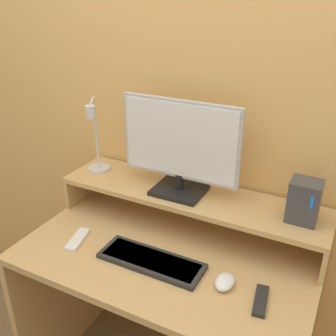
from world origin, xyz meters
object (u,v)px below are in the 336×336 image
at_px(monitor, 180,147).
at_px(router_dock, 304,201).
at_px(desk_lamp, 96,143).
at_px(keyboard, 151,261).
at_px(remote_secondary, 261,301).
at_px(mouse, 225,282).
at_px(remote_control, 78,240).

xyz_separation_m(monitor, router_dock, (0.50, 0.01, -0.12)).
xyz_separation_m(desk_lamp, keyboard, (0.44, -0.28, -0.30)).
distance_m(router_dock, keyboard, 0.61).
bearing_deg(keyboard, remote_secondary, -1.50).
height_order(desk_lamp, mouse, desk_lamp).
height_order(desk_lamp, remote_control, desk_lamp).
xyz_separation_m(mouse, remote_secondary, (0.13, -0.02, -0.01)).
height_order(monitor, desk_lamp, monitor).
bearing_deg(router_dock, monitor, -178.62).
distance_m(monitor, remote_control, 0.57).
bearing_deg(remote_control, desk_lamp, 108.74).
relative_size(monitor, remote_secondary, 3.48).
height_order(mouse, remote_secondary, mouse).
bearing_deg(remote_secondary, remote_control, -179.41).
distance_m(monitor, keyboard, 0.46).
relative_size(keyboard, mouse, 4.19).
bearing_deg(remote_secondary, desk_lamp, 161.35).
bearing_deg(remote_control, remote_secondary, 0.59).
bearing_deg(desk_lamp, router_dock, 1.40).
height_order(monitor, keyboard, monitor).
bearing_deg(mouse, desk_lamp, 159.59).
xyz_separation_m(keyboard, mouse, (0.29, 0.01, 0.01)).
bearing_deg(mouse, remote_secondary, -8.50).
distance_m(desk_lamp, remote_secondary, 0.96).
height_order(desk_lamp, router_dock, desk_lamp).
bearing_deg(desk_lamp, mouse, -20.41).
height_order(router_dock, remote_secondary, router_dock).
xyz_separation_m(desk_lamp, remote_control, (0.10, -0.30, -0.30)).
relative_size(mouse, remote_secondary, 0.67).
bearing_deg(monitor, desk_lamp, -178.57).
distance_m(router_dock, mouse, 0.41).
xyz_separation_m(router_dock, remote_secondary, (-0.05, -0.31, -0.23)).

